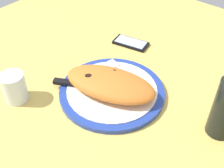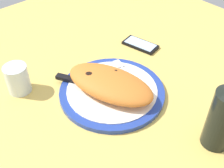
{
  "view_description": "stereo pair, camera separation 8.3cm",
  "coord_description": "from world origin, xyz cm",
  "px_view_note": "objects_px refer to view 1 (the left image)",
  "views": [
    {
      "loc": [
        -40.13,
        47.91,
        59.22
      ],
      "look_at": [
        0.0,
        0.0,
        3.78
      ],
      "focal_mm": 45.26,
      "sensor_mm": 36.0,
      "label": 1
    },
    {
      "loc": [
        -46.16,
        42.13,
        59.22
      ],
      "look_at": [
        0.0,
        0.0,
        3.78
      ],
      "focal_mm": 45.26,
      "sensor_mm": 36.0,
      "label": 2
    }
  ],
  "objects_px": {
    "knife": "(80,85)",
    "water_glass": "(15,89)",
    "plate": "(112,91)",
    "fork": "(121,70)",
    "smartphone": "(131,43)",
    "calzone": "(110,84)"
  },
  "relations": [
    {
      "from": "knife",
      "to": "water_glass",
      "type": "bearing_deg",
      "value": 51.13
    },
    {
      "from": "water_glass",
      "to": "plate",
      "type": "bearing_deg",
      "value": -135.51
    },
    {
      "from": "fork",
      "to": "smartphone",
      "type": "height_order",
      "value": "fork"
    },
    {
      "from": "knife",
      "to": "water_glass",
      "type": "height_order",
      "value": "water_glass"
    },
    {
      "from": "water_glass",
      "to": "knife",
      "type": "bearing_deg",
      "value": -128.87
    },
    {
      "from": "knife",
      "to": "water_glass",
      "type": "distance_m",
      "value": 0.19
    },
    {
      "from": "plate",
      "to": "calzone",
      "type": "distance_m",
      "value": 0.04
    },
    {
      "from": "plate",
      "to": "smartphone",
      "type": "relative_size",
      "value": 2.31
    },
    {
      "from": "plate",
      "to": "fork",
      "type": "bearing_deg",
      "value": -68.55
    },
    {
      "from": "knife",
      "to": "calzone",
      "type": "bearing_deg",
      "value": -152.47
    },
    {
      "from": "plate",
      "to": "water_glass",
      "type": "height_order",
      "value": "water_glass"
    },
    {
      "from": "calzone",
      "to": "water_glass",
      "type": "xyz_separation_m",
      "value": [
        0.2,
        0.19,
        -0.01
      ]
    },
    {
      "from": "smartphone",
      "to": "water_glass",
      "type": "distance_m",
      "value": 0.46
    },
    {
      "from": "fork",
      "to": "smartphone",
      "type": "relative_size",
      "value": 1.12
    },
    {
      "from": "smartphone",
      "to": "water_glass",
      "type": "height_order",
      "value": "water_glass"
    },
    {
      "from": "knife",
      "to": "water_glass",
      "type": "xyz_separation_m",
      "value": [
        0.12,
        0.15,
        0.02
      ]
    },
    {
      "from": "fork",
      "to": "knife",
      "type": "distance_m",
      "value": 0.15
    },
    {
      "from": "fork",
      "to": "knife",
      "type": "xyz_separation_m",
      "value": [
        0.05,
        0.14,
        0.0
      ]
    },
    {
      "from": "fork",
      "to": "water_glass",
      "type": "relative_size",
      "value": 1.73
    },
    {
      "from": "knife",
      "to": "plate",
      "type": "bearing_deg",
      "value": -148.1
    },
    {
      "from": "calzone",
      "to": "smartphone",
      "type": "height_order",
      "value": "calzone"
    },
    {
      "from": "fork",
      "to": "calzone",
      "type": "bearing_deg",
      "value": 109.74
    }
  ]
}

